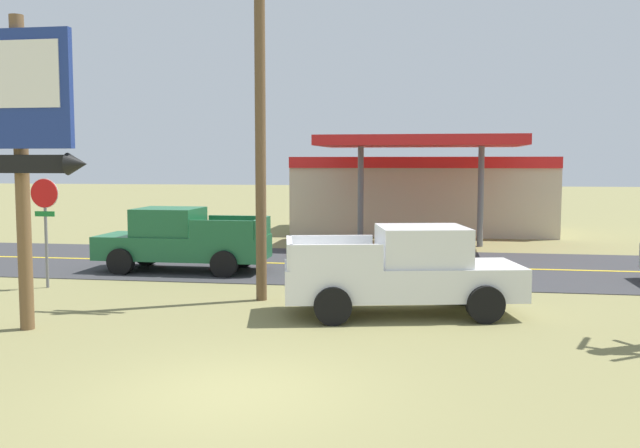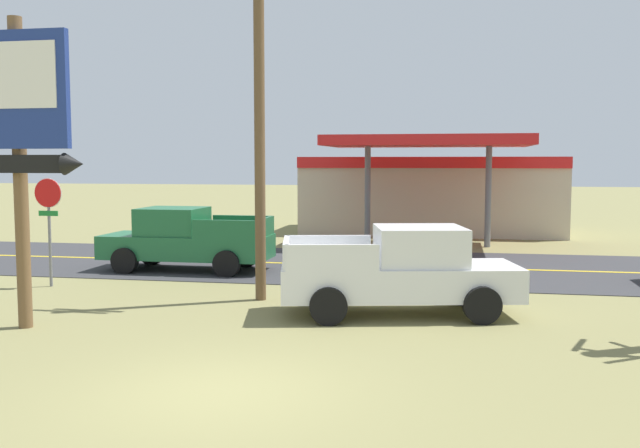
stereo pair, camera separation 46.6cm
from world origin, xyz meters
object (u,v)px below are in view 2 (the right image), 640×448
Objects in this scene: motel_sign at (17,123)px; stop_sign at (49,212)px; pickup_white_parked_on_lawn at (402,272)px; pickup_green_on_road at (185,240)px; utility_pole at (259,100)px; gas_station at (432,192)px.

stop_sign is (-2.22, 4.58, -2.14)m from motel_sign.
pickup_green_on_road is at bearing 144.24° from pickup_white_parked_on_lawn.
utility_pole is at bearing -48.83° from pickup_green_on_road.
motel_sign is at bearing -109.04° from gas_station.
utility_pole is (6.12, -0.72, 2.85)m from stop_sign.
gas_station is 18.81m from pickup_white_parked_on_lawn.
utility_pole is at bearing -6.72° from stop_sign.
motel_sign is 22.96m from gas_station.
gas_station reaches higher than stop_sign.
pickup_green_on_road is (2.54, 3.37, -1.06)m from stop_sign.
pickup_green_on_road is at bearing 131.17° from utility_pole.
motel_sign is 1.14× the size of pickup_white_parked_on_lawn.
stop_sign is 0.25× the size of gas_station.
utility_pole is at bearing 44.68° from motel_sign.
pickup_white_parked_on_lawn is (3.54, -1.03, -3.91)m from utility_pole.
pickup_green_on_road is (-7.13, -13.66, -0.98)m from gas_station.
pickup_white_parked_on_lawn is at bearing -10.30° from stop_sign.
stop_sign is 0.57× the size of pickup_green_on_road.
stop_sign is 0.54× the size of pickup_white_parked_on_lawn.
utility_pole reaches higher than pickup_green_on_road.
gas_station is at bearing 70.96° from motel_sign.
gas_station reaches higher than pickup_green_on_road.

